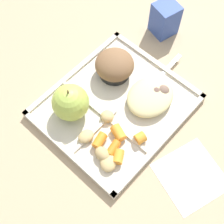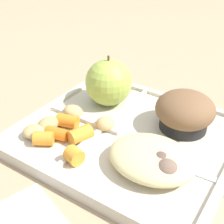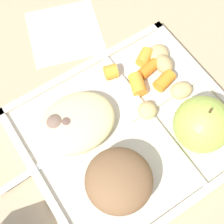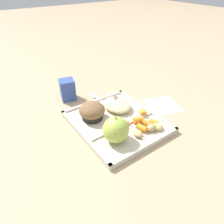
{
  "view_description": "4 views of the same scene",
  "coord_description": "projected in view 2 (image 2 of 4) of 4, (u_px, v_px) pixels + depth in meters",
  "views": [
    {
      "loc": [
        -0.26,
        -0.23,
        0.66
      ],
      "look_at": [
        -0.03,
        -0.02,
        0.04
      ],
      "focal_mm": 50.87,
      "sensor_mm": 36.0,
      "label": 1
    },
    {
      "loc": [
        0.19,
        -0.34,
        0.3
      ],
      "look_at": [
        -0.01,
        -0.02,
        0.06
      ],
      "focal_mm": 49.55,
      "sensor_mm": 36.0,
      "label": 2
    },
    {
      "loc": [
        0.13,
        0.14,
        0.49
      ],
      "look_at": [
        0.02,
        -0.03,
        0.05
      ],
      "focal_mm": 53.77,
      "sensor_mm": 36.0,
      "label": 3
    },
    {
      "loc": [
        -0.46,
        0.35,
        0.45
      ],
      "look_at": [
        0.01,
        0.01,
        0.05
      ],
      "focal_mm": 32.51,
      "sensor_mm": 36.0,
      "label": 4
    }
  ],
  "objects": [
    {
      "name": "carrot_slice_back",
      "position": [
        68.0,
        121.0,
        0.49
      ],
      "size": [
        0.04,
        0.03,
        0.02
      ],
      "primitive_type": "cylinder",
      "rotation": [
        0.0,
        1.57,
        0.23
      ],
      "color": "orange",
      "rests_on": "lunch_tray"
    },
    {
      "name": "carrot_slice_small",
      "position": [
        57.0,
        134.0,
        0.47
      ],
      "size": [
        0.04,
        0.02,
        0.02
      ],
      "primitive_type": "cylinder",
      "rotation": [
        0.0,
        1.57,
        3.33
      ],
      "color": "orange",
      "rests_on": "lunch_tray"
    },
    {
      "name": "lunch_tray",
      "position": [
        128.0,
        136.0,
        0.49
      ],
      "size": [
        0.32,
        0.28,
        0.02
      ],
      "color": "beige",
      "rests_on": "ground"
    },
    {
      "name": "carrot_slice_tilted",
      "position": [
        74.0,
        156.0,
        0.42
      ],
      "size": [
        0.03,
        0.03,
        0.02
      ],
      "primitive_type": "cylinder",
      "rotation": [
        0.0,
        1.57,
        6.02
      ],
      "color": "orange",
      "rests_on": "lunch_tray"
    },
    {
      "name": "potato_chunk_corner",
      "position": [
        48.0,
        125.0,
        0.48
      ],
      "size": [
        0.03,
        0.04,
        0.02
      ],
      "primitive_type": "ellipsoid",
      "rotation": [
        0.0,
        0.0,
        1.46
      ],
      "color": "tan",
      "rests_on": "lunch_tray"
    },
    {
      "name": "green_apple",
      "position": [
        109.0,
        82.0,
        0.54
      ],
      "size": [
        0.08,
        0.08,
        0.09
      ],
      "color": "#A8C14C",
      "rests_on": "lunch_tray"
    },
    {
      "name": "carrot_slice_near_corner",
      "position": [
        81.0,
        134.0,
        0.46
      ],
      "size": [
        0.03,
        0.04,
        0.02
      ],
      "primitive_type": "cylinder",
      "rotation": [
        0.0,
        1.57,
        4.36
      ],
      "color": "orange",
      "rests_on": "lunch_tray"
    },
    {
      "name": "meatball_front",
      "position": [
        166.0,
        172.0,
        0.39
      ],
      "size": [
        0.03,
        0.03,
        0.03
      ],
      "primitive_type": "sphere",
      "color": "#755B4C",
      "rests_on": "lunch_tray"
    },
    {
      "name": "potato_chunk_large",
      "position": [
        105.0,
        123.0,
        0.49
      ],
      "size": [
        0.04,
        0.04,
        0.02
      ],
      "primitive_type": "ellipsoid",
      "rotation": [
        0.0,
        0.0,
        0.49
      ],
      "color": "tan",
      "rests_on": "lunch_tray"
    },
    {
      "name": "ground",
      "position": [
        128.0,
        140.0,
        0.49
      ],
      "size": [
        6.0,
        6.0,
        0.0
      ],
      "primitive_type": "plane",
      "color": "tan"
    },
    {
      "name": "meatball_side",
      "position": [
        164.0,
        156.0,
        0.41
      ],
      "size": [
        0.03,
        0.03,
        0.03
      ],
      "primitive_type": "sphere",
      "color": "#755B4C",
      "rests_on": "lunch_tray"
    },
    {
      "name": "potato_chunk_browned",
      "position": [
        73.0,
        111.0,
        0.52
      ],
      "size": [
        0.04,
        0.03,
        0.02
      ],
      "primitive_type": "ellipsoid",
      "rotation": [
        0.0,
        0.0,
        6.14
      ],
      "color": "tan",
      "rests_on": "lunch_tray"
    },
    {
      "name": "bran_muffin",
      "position": [
        185.0,
        112.0,
        0.48
      ],
      "size": [
        0.09,
        0.09,
        0.06
      ],
      "color": "black",
      "rests_on": "lunch_tray"
    },
    {
      "name": "carrot_slice_edge",
      "position": [
        44.0,
        138.0,
        0.45
      ],
      "size": [
        0.04,
        0.03,
        0.02
      ],
      "primitive_type": "cylinder",
      "rotation": [
        0.0,
        1.57,
        0.54
      ],
      "color": "orange",
      "rests_on": "lunch_tray"
    },
    {
      "name": "egg_noodle_pile",
      "position": [
        152.0,
        158.0,
        0.41
      ],
      "size": [
        0.12,
        0.1,
        0.03
      ],
      "primitive_type": "ellipsoid",
      "color": "beige",
      "rests_on": "lunch_tray"
    },
    {
      "name": "meatball_center",
      "position": [
        160.0,
        163.0,
        0.4
      ],
      "size": [
        0.03,
        0.03,
        0.03
      ],
      "primitive_type": "sphere",
      "color": "brown",
      "rests_on": "lunch_tray"
    },
    {
      "name": "potato_chunk_golden",
      "position": [
        36.0,
        131.0,
        0.47
      ],
      "size": [
        0.05,
        0.05,
        0.02
      ],
      "primitive_type": "ellipsoid",
      "rotation": [
        0.0,
        0.0,
        3.85
      ],
      "color": "tan",
      "rests_on": "lunch_tray"
    },
    {
      "name": "plastic_fork",
      "position": [
        205.0,
        176.0,
        0.4
      ],
      "size": [
        0.15,
        0.02,
        0.0
      ],
      "color": "white",
      "rests_on": "lunch_tray"
    }
  ]
}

